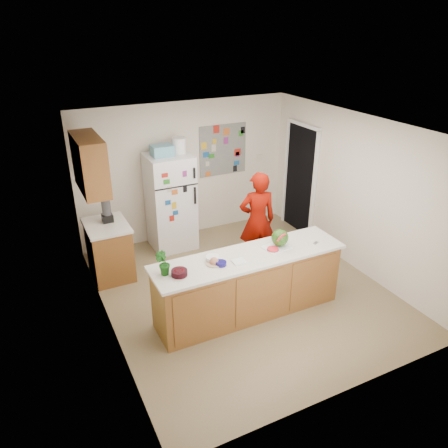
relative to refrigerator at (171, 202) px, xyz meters
name	(u,v)px	position (x,y,z in m)	size (l,w,h in m)	color
floor	(243,291)	(0.45, -1.88, -0.86)	(4.00, 4.50, 0.02)	brown
wall_back	(186,171)	(0.45, 0.38, 0.40)	(4.00, 0.02, 2.50)	beige
wall_left	(101,246)	(-1.56, -1.88, 0.40)	(0.02, 4.50, 2.50)	beige
wall_right	(356,193)	(2.46, -1.88, 0.40)	(0.02, 4.50, 2.50)	beige
ceiling	(247,127)	(0.45, -1.88, 1.66)	(4.00, 4.50, 0.02)	white
doorway	(300,180)	(2.44, -0.43, 0.17)	(0.03, 0.85, 2.04)	black
peninsula_base	(249,286)	(0.25, -2.38, -0.41)	(2.60, 0.62, 0.88)	brown
peninsula_top	(249,257)	(0.25, -2.38, 0.05)	(2.68, 0.70, 0.04)	silver
side_counter_base	(110,251)	(-1.24, -0.53, -0.42)	(0.60, 0.80, 0.86)	brown
side_counter_top	(106,226)	(-1.24, -0.53, 0.03)	(0.64, 0.84, 0.04)	silver
upper_cabinets	(90,164)	(-1.37, -0.58, 1.05)	(0.35, 1.00, 0.80)	brown
refrigerator	(171,202)	(0.00, 0.00, 0.00)	(0.75, 0.70, 1.70)	silver
fridge_top_bin	(162,151)	(-0.10, 0.00, 0.94)	(0.35, 0.28, 0.18)	#5999B2
photo_collage	(223,150)	(1.20, 0.36, 0.70)	(0.95, 0.01, 0.95)	slate
person	(257,221)	(1.01, -1.29, -0.03)	(0.60, 0.39, 1.64)	#770B02
blender_appliance	(107,210)	(-1.19, -0.43, 0.24)	(0.14, 0.14, 0.38)	black
cutting_board	(277,247)	(0.69, -2.36, 0.08)	(0.36, 0.27, 0.01)	white
watermelon	(280,238)	(0.75, -2.34, 0.20)	(0.24, 0.24, 0.24)	#35611B
watermelon_slice	(273,249)	(0.60, -2.41, 0.09)	(0.15, 0.15, 0.02)	red
cherry_bowl	(179,273)	(-0.76, -2.43, 0.11)	(0.20, 0.20, 0.07)	black
white_bowl	(213,258)	(-0.25, -2.29, 0.10)	(0.18, 0.18, 0.06)	silver
cobalt_bowl	(221,263)	(-0.20, -2.44, 0.10)	(0.14, 0.14, 0.05)	#130E58
plate	(214,263)	(-0.27, -2.37, 0.08)	(0.22, 0.22, 0.02)	tan
paper_towel	(239,261)	(0.04, -2.48, 0.08)	(0.17, 0.15, 0.02)	silver
keys	(316,243)	(1.25, -2.49, 0.08)	(0.09, 0.04, 0.01)	gray
potted_plant	(163,263)	(-0.93, -2.33, 0.22)	(0.17, 0.14, 0.31)	#164615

